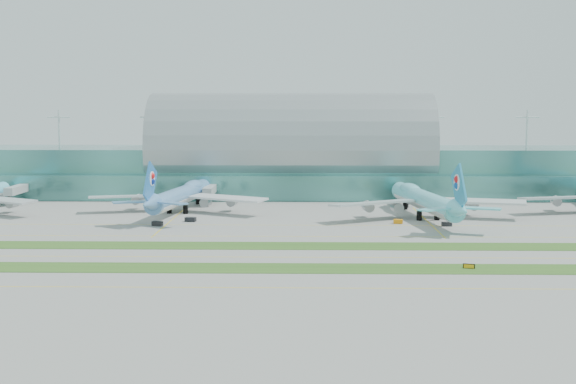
{
  "coord_description": "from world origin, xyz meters",
  "views": [
    {
      "loc": [
        5.48,
        -212.87,
        38.27
      ],
      "look_at": [
        0.0,
        55.0,
        9.0
      ],
      "focal_mm": 50.0,
      "sensor_mm": 36.0,
      "label": 1
    }
  ],
  "objects_px": {
    "taxiway_sign_east": "(469,266)",
    "terminal": "(292,161)",
    "airliner_c": "(424,199)",
    "airliner_b": "(181,194)"
  },
  "relations": [
    {
      "from": "airliner_b",
      "to": "taxiway_sign_east",
      "type": "bearing_deg",
      "value": -41.89
    },
    {
      "from": "taxiway_sign_east",
      "to": "terminal",
      "type": "bearing_deg",
      "value": 123.0
    },
    {
      "from": "airliner_b",
      "to": "terminal",
      "type": "bearing_deg",
      "value": 64.22
    },
    {
      "from": "airliner_c",
      "to": "taxiway_sign_east",
      "type": "relative_size",
      "value": 28.11
    },
    {
      "from": "airliner_c",
      "to": "airliner_b",
      "type": "bearing_deg",
      "value": 161.89
    },
    {
      "from": "airliner_b",
      "to": "airliner_c",
      "type": "xyz_separation_m",
      "value": [
        84.79,
        -14.38,
        0.21
      ]
    },
    {
      "from": "airliner_c",
      "to": "terminal",
      "type": "bearing_deg",
      "value": 113.97
    },
    {
      "from": "terminal",
      "to": "airliner_b",
      "type": "height_order",
      "value": "terminal"
    },
    {
      "from": "terminal",
      "to": "airliner_b",
      "type": "xyz_separation_m",
      "value": [
        -38.73,
        -58.05,
        -7.89
      ]
    },
    {
      "from": "terminal",
      "to": "airliner_b",
      "type": "distance_m",
      "value": 70.23
    }
  ]
}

